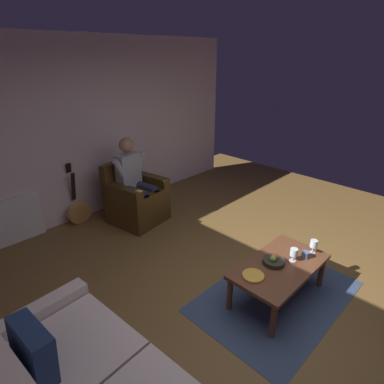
{
  "coord_description": "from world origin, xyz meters",
  "views": [
    {
      "loc": [
        2.46,
        1.26,
        2.44
      ],
      "look_at": [
        -0.2,
        -1.34,
        0.8
      ],
      "focal_mm": 29.7,
      "sensor_mm": 36.0,
      "label": 1
    }
  ],
  "objects_px": {
    "coffee_table": "(280,269)",
    "candle_jar": "(305,255)",
    "wine_glass_near": "(314,244)",
    "decorative_dish": "(253,276)",
    "armchair": "(136,200)",
    "guitar": "(79,210)",
    "fruit_bowl": "(274,261)",
    "person_seated": "(135,178)",
    "wine_glass_far": "(294,253)"
  },
  "relations": [
    {
      "from": "fruit_bowl",
      "to": "person_seated",
      "type": "bearing_deg",
      "value": -90.74
    },
    {
      "from": "guitar",
      "to": "wine_glass_near",
      "type": "distance_m",
      "value": 3.39
    },
    {
      "from": "wine_glass_near",
      "to": "wine_glass_far",
      "type": "bearing_deg",
      "value": -16.44
    },
    {
      "from": "coffee_table",
      "to": "wine_glass_near",
      "type": "xyz_separation_m",
      "value": [
        -0.43,
        0.14,
        0.16
      ]
    },
    {
      "from": "armchair",
      "to": "wine_glass_far",
      "type": "distance_m",
      "value": 2.57
    },
    {
      "from": "coffee_table",
      "to": "candle_jar",
      "type": "distance_m",
      "value": 0.33
    },
    {
      "from": "fruit_bowl",
      "to": "candle_jar",
      "type": "height_order",
      "value": "fruit_bowl"
    },
    {
      "from": "armchair",
      "to": "fruit_bowl",
      "type": "distance_m",
      "value": 2.44
    },
    {
      "from": "guitar",
      "to": "candle_jar",
      "type": "bearing_deg",
      "value": 107.06
    },
    {
      "from": "fruit_bowl",
      "to": "decorative_dish",
      "type": "relative_size",
      "value": 1.06
    },
    {
      "from": "person_seated",
      "to": "candle_jar",
      "type": "height_order",
      "value": "person_seated"
    },
    {
      "from": "armchair",
      "to": "decorative_dish",
      "type": "distance_m",
      "value": 2.44
    },
    {
      "from": "coffee_table",
      "to": "wine_glass_far",
      "type": "bearing_deg",
      "value": 158.56
    },
    {
      "from": "coffee_table",
      "to": "wine_glass_near",
      "type": "distance_m",
      "value": 0.49
    },
    {
      "from": "armchair",
      "to": "decorative_dish",
      "type": "bearing_deg",
      "value": 72.68
    },
    {
      "from": "coffee_table",
      "to": "wine_glass_near",
      "type": "bearing_deg",
      "value": 161.77
    },
    {
      "from": "armchair",
      "to": "wine_glass_far",
      "type": "bearing_deg",
      "value": 84.61
    },
    {
      "from": "wine_glass_near",
      "to": "armchair",
      "type": "bearing_deg",
      "value": -80.54
    },
    {
      "from": "coffee_table",
      "to": "wine_glass_far",
      "type": "distance_m",
      "value": 0.22
    },
    {
      "from": "decorative_dish",
      "to": "armchair",
      "type": "bearing_deg",
      "value": -98.39
    },
    {
      "from": "person_seated",
      "to": "candle_jar",
      "type": "bearing_deg",
      "value": 87.58
    },
    {
      "from": "wine_glass_near",
      "to": "wine_glass_far",
      "type": "relative_size",
      "value": 1.08
    },
    {
      "from": "armchair",
      "to": "wine_glass_far",
      "type": "xyz_separation_m",
      "value": [
        -0.16,
        2.56,
        0.17
      ]
    },
    {
      "from": "person_seated",
      "to": "wine_glass_near",
      "type": "height_order",
      "value": "person_seated"
    },
    {
      "from": "person_seated",
      "to": "wine_glass_far",
      "type": "bearing_deg",
      "value": 84.58
    },
    {
      "from": "candle_jar",
      "to": "person_seated",
      "type": "bearing_deg",
      "value": -83.49
    },
    {
      "from": "armchair",
      "to": "fruit_bowl",
      "type": "relative_size",
      "value": 4.08
    },
    {
      "from": "armchair",
      "to": "coffee_table",
      "type": "height_order",
      "value": "armchair"
    },
    {
      "from": "guitar",
      "to": "wine_glass_near",
      "type": "height_order",
      "value": "guitar"
    },
    {
      "from": "armchair",
      "to": "decorative_dish",
      "type": "height_order",
      "value": "armchair"
    },
    {
      "from": "armchair",
      "to": "candle_jar",
      "type": "bearing_deg",
      "value": 87.6
    },
    {
      "from": "coffee_table",
      "to": "fruit_bowl",
      "type": "relative_size",
      "value": 4.84
    },
    {
      "from": "guitar",
      "to": "coffee_table",
      "type": "bearing_deg",
      "value": 102.56
    },
    {
      "from": "coffee_table",
      "to": "decorative_dish",
      "type": "height_order",
      "value": "decorative_dish"
    },
    {
      "from": "coffee_table",
      "to": "fruit_bowl",
      "type": "height_order",
      "value": "fruit_bowl"
    },
    {
      "from": "person_seated",
      "to": "guitar",
      "type": "bearing_deg",
      "value": -48.51
    },
    {
      "from": "wine_glass_near",
      "to": "wine_glass_far",
      "type": "distance_m",
      "value": 0.29
    },
    {
      "from": "coffee_table",
      "to": "candle_jar",
      "type": "height_order",
      "value": "candle_jar"
    },
    {
      "from": "guitar",
      "to": "candle_jar",
      "type": "distance_m",
      "value": 3.32
    },
    {
      "from": "wine_glass_near",
      "to": "candle_jar",
      "type": "xyz_separation_m",
      "value": [
        0.14,
        -0.02,
        -0.07
      ]
    },
    {
      "from": "person_seated",
      "to": "armchair",
      "type": "bearing_deg",
      "value": -90.0
    },
    {
      "from": "decorative_dish",
      "to": "wine_glass_far",
      "type": "bearing_deg",
      "value": 163.77
    },
    {
      "from": "wine_glass_far",
      "to": "wine_glass_near",
      "type": "bearing_deg",
      "value": 163.56
    },
    {
      "from": "candle_jar",
      "to": "wine_glass_far",
      "type": "bearing_deg",
      "value": -25.26
    },
    {
      "from": "wine_glass_near",
      "to": "fruit_bowl",
      "type": "distance_m",
      "value": 0.52
    },
    {
      "from": "person_seated",
      "to": "coffee_table",
      "type": "xyz_separation_m",
      "value": [
        -0.0,
        2.48,
        -0.35
      ]
    },
    {
      "from": "wine_glass_far",
      "to": "decorative_dish",
      "type": "height_order",
      "value": "wine_glass_far"
    },
    {
      "from": "guitar",
      "to": "wine_glass_far",
      "type": "xyz_separation_m",
      "value": [
        -0.83,
        3.1,
        0.3
      ]
    },
    {
      "from": "coffee_table",
      "to": "candle_jar",
      "type": "xyz_separation_m",
      "value": [
        -0.3,
        0.13,
        0.09
      ]
    },
    {
      "from": "guitar",
      "to": "decorative_dish",
      "type": "bearing_deg",
      "value": 96.13
    }
  ]
}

